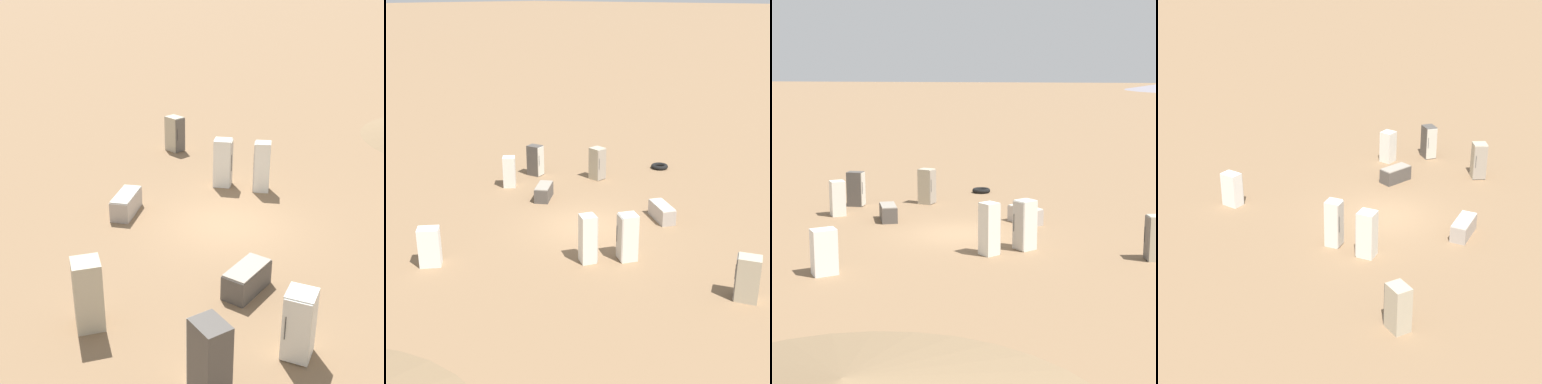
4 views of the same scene
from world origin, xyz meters
The scene contains 11 objects.
ground_plane centered at (0.00, 0.00, 0.00)m, with size 1000.00×1000.00×0.00m, color #846647.
discarded_fridge_0 centered at (2.13, -2.45, 0.94)m, with size 0.77×0.79×1.88m.
discarded_fridge_1 centered at (-6.31, 1.36, 0.80)m, with size 0.90×0.90×1.60m.
discarded_fridge_2 centered at (-3.57, 5.27, 0.87)m, with size 0.77×0.71×1.74m.
discarded_fridge_3 centered at (-2.15, -6.44, 0.75)m, with size 0.95×0.96×1.49m.
discarded_fridge_4 centered at (-3.69, 1.21, 0.36)m, with size 1.34×1.60×0.71m.
discarded_fridge_5 centered at (-6.60, 3.58, 0.84)m, with size 0.87×0.70×1.68m.
discarded_fridge_6 centered at (3.13, -1.34, 0.92)m, with size 0.88×0.90×1.83m.
discarded_fridge_7 centered at (2.09, 2.77, 0.36)m, with size 1.70×1.44×0.71m.
discarded_fridge_8 centered at (7.78, -1.15, 0.79)m, with size 0.92×0.80×1.57m.
scrap_tire centered at (-1.98, 9.04, 0.12)m, with size 0.98×0.98×0.24m.
Camera 2 is at (13.51, -16.37, 9.51)m, focal length 50.00 mm.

